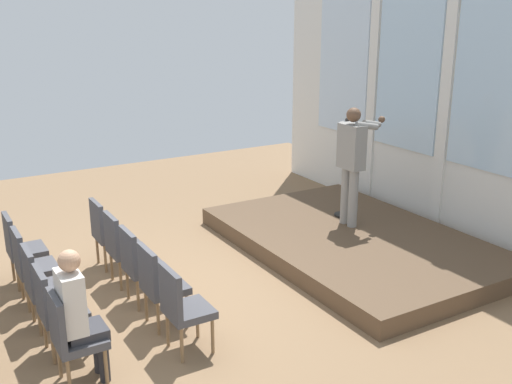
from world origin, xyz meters
name	(u,v)px	position (x,y,z in m)	size (l,w,h in m)	color
ground_plane	(133,305)	(0.00, 0.00, 0.00)	(13.10, 13.10, 0.00)	#846647
rear_partition	(452,85)	(0.05, 5.03, 2.28)	(8.15, 0.14, 4.48)	silver
stage_platform	(353,242)	(0.00, 3.34, 0.13)	(4.28, 2.79, 0.25)	brown
speaker	(352,158)	(-0.35, 3.53, 1.28)	(0.51, 0.69, 1.77)	gray
mic_stand	(344,195)	(-0.70, 3.70, 0.59)	(0.28, 0.28, 1.55)	black
chair_r0_c0	(106,229)	(-1.24, 0.10, 0.53)	(0.46, 0.44, 0.94)	olive
chair_r0_c1	(121,244)	(-0.62, 0.10, 0.53)	(0.46, 0.44, 0.94)	olive
chair_r0_c2	(139,262)	(0.00, 0.10, 0.53)	(0.46, 0.44, 0.94)	olive
chair_r0_c3	(158,281)	(0.62, 0.10, 0.53)	(0.46, 0.44, 0.94)	olive
chair_r0_c4	(182,305)	(1.24, 0.10, 0.53)	(0.46, 0.44, 0.94)	olive
chair_r1_c0	(20,245)	(-1.24, -1.00, 0.53)	(0.46, 0.44, 0.94)	olive
chair_r1_c1	(30,262)	(-0.62, -1.00, 0.53)	(0.46, 0.44, 0.94)	olive
chair_r1_c2	(41,282)	(0.00, -1.00, 0.53)	(0.46, 0.44, 0.94)	olive
chair_r1_c3	(55,306)	(0.62, -1.00, 0.53)	(0.46, 0.44, 0.94)	olive
chair_r1_c4	(71,333)	(1.24, -1.00, 0.53)	(0.46, 0.44, 0.94)	olive
audience_r1_c4	(78,311)	(1.24, -0.92, 0.75)	(0.36, 0.39, 1.34)	#2D2D33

